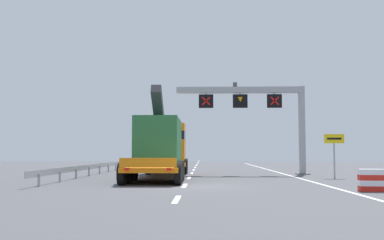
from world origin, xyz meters
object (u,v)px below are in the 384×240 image
(exit_sign_yellow, at_px, (334,145))
(crash_barrier_striped, at_px, (372,180))
(overhead_lane_gantry, at_px, (258,105))
(heavy_haul_truck_orange, at_px, (163,146))

(exit_sign_yellow, xyz_separation_m, crash_barrier_striped, (-1.26, -9.61, -1.55))
(overhead_lane_gantry, bearing_deg, heavy_haul_truck_orange, -152.05)
(overhead_lane_gantry, distance_m, crash_barrier_striped, 15.04)
(crash_barrier_striped, bearing_deg, overhead_lane_gantry, 101.56)
(overhead_lane_gantry, distance_m, exit_sign_yellow, 6.76)
(overhead_lane_gantry, height_order, heavy_haul_truck_orange, overhead_lane_gantry)
(heavy_haul_truck_orange, bearing_deg, exit_sign_yellow, -5.05)
(exit_sign_yellow, bearing_deg, heavy_haul_truck_orange, 174.95)
(overhead_lane_gantry, xyz_separation_m, exit_sign_yellow, (4.13, -4.43, -3.00))
(heavy_haul_truck_orange, relative_size, exit_sign_yellow, 5.22)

